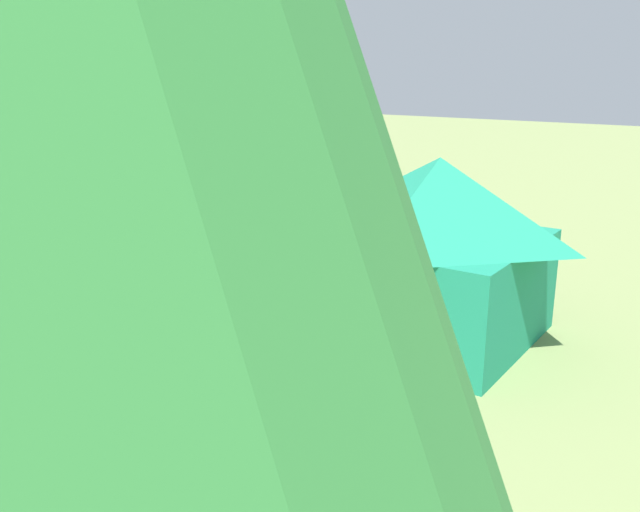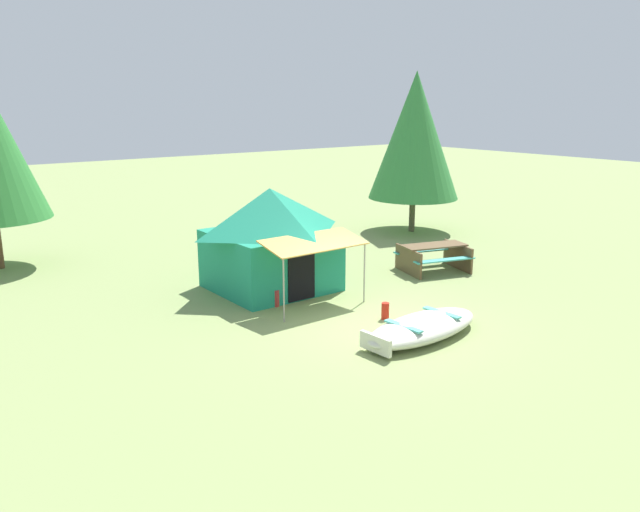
{
  "view_description": "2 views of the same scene",
  "coord_description": "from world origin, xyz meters",
  "px_view_note": "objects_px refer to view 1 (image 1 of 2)",
  "views": [
    {
      "loc": [
        7.82,
        7.3,
        3.7
      ],
      "look_at": [
        -0.12,
        1.62,
        0.92
      ],
      "focal_mm": 37.29,
      "sensor_mm": 36.0,
      "label": 1
    },
    {
      "loc": [
        -8.43,
        -9.33,
        4.64
      ],
      "look_at": [
        -0.2,
        1.56,
        1.21
      ],
      "focal_mm": 35.04,
      "sensor_mm": 36.0,
      "label": 2
    }
  ],
  "objects_px": {
    "beached_rowboat": "(175,273)",
    "canvas_cabin_tent": "(435,246)",
    "picnic_table": "(110,404)",
    "cooler_box": "(389,297)",
    "fuel_can": "(221,291)"
  },
  "relations": [
    {
      "from": "picnic_table",
      "to": "fuel_can",
      "type": "xyz_separation_m",
      "value": [
        -3.76,
        -2.09,
        -0.28
      ]
    },
    {
      "from": "beached_rowboat",
      "to": "canvas_cabin_tent",
      "type": "xyz_separation_m",
      "value": [
        -0.57,
        4.67,
        1.09
      ]
    },
    {
      "from": "cooler_box",
      "to": "fuel_can",
      "type": "bearing_deg",
      "value": -61.28
    },
    {
      "from": "picnic_table",
      "to": "fuel_can",
      "type": "bearing_deg",
      "value": -150.87
    },
    {
      "from": "cooler_box",
      "to": "fuel_can",
      "type": "distance_m",
      "value": 2.71
    },
    {
      "from": "canvas_cabin_tent",
      "to": "picnic_table",
      "type": "distance_m",
      "value": 4.75
    },
    {
      "from": "picnic_table",
      "to": "beached_rowboat",
      "type": "bearing_deg",
      "value": -139.46
    },
    {
      "from": "cooler_box",
      "to": "beached_rowboat",
      "type": "bearing_deg",
      "value": -72.59
    },
    {
      "from": "beached_rowboat",
      "to": "fuel_can",
      "type": "height_order",
      "value": "beached_rowboat"
    },
    {
      "from": "beached_rowboat",
      "to": "picnic_table",
      "type": "xyz_separation_m",
      "value": [
        3.92,
        3.35,
        0.24
      ]
    },
    {
      "from": "canvas_cabin_tent",
      "to": "cooler_box",
      "type": "distance_m",
      "value": 1.63
    },
    {
      "from": "picnic_table",
      "to": "fuel_can",
      "type": "height_order",
      "value": "picnic_table"
    },
    {
      "from": "beached_rowboat",
      "to": "picnic_table",
      "type": "relative_size",
      "value": 1.45
    },
    {
      "from": "fuel_can",
      "to": "picnic_table",
      "type": "bearing_deg",
      "value": 29.13
    },
    {
      "from": "beached_rowboat",
      "to": "cooler_box",
      "type": "relative_size",
      "value": 5.45
    }
  ]
}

